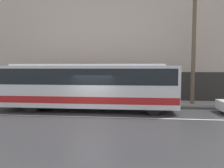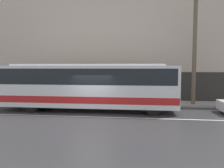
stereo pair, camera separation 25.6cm
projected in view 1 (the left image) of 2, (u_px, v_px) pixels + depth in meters
ground_plane at (91, 117)px, 13.21m from camera, size 60.00×60.00×0.00m
sidewalk at (103, 102)px, 18.30m from camera, size 60.00×2.27×0.16m
building_facade at (105, 44)px, 19.20m from camera, size 60.00×0.35×10.40m
lane_stripe at (91, 117)px, 13.21m from camera, size 54.00×0.14×0.01m
transit_bus at (88, 85)px, 15.07m from camera, size 12.05×2.51×3.22m
utility_pole_near at (194, 53)px, 16.73m from camera, size 0.30×0.30×7.94m
pedestrian_waiting at (69, 92)px, 18.48m from camera, size 0.36×0.36×1.58m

